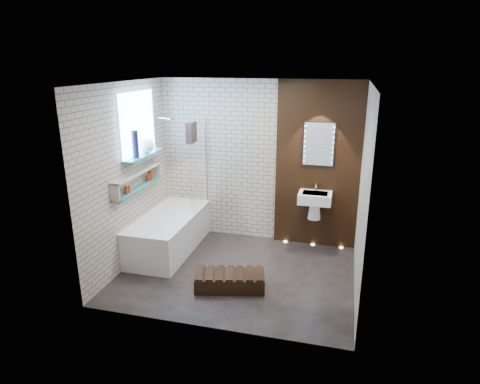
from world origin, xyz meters
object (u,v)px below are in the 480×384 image
(washbasin, at_px, (315,201))
(walnut_step, at_px, (230,281))
(bathtub, at_px, (169,233))
(led_mirror, at_px, (319,144))
(bath_screen, at_px, (198,166))

(washbasin, relative_size, walnut_step, 0.65)
(bathtub, bearing_deg, led_mirror, 19.78)
(bathtub, height_order, washbasin, washbasin)
(bathtub, distance_m, led_mirror, 2.68)
(bathtub, bearing_deg, walnut_step, -35.21)
(washbasin, distance_m, walnut_step, 1.90)
(washbasin, bearing_deg, walnut_step, -122.00)
(bath_screen, height_order, washbasin, bath_screen)
(bath_screen, height_order, walnut_step, bath_screen)
(washbasin, height_order, walnut_step, washbasin)
(led_mirror, bearing_deg, washbasin, -90.00)
(bath_screen, xyz_separation_m, led_mirror, (1.82, 0.34, 0.37))
(led_mirror, bearing_deg, bathtub, -160.22)
(bathtub, relative_size, led_mirror, 2.49)
(bath_screen, distance_m, washbasin, 1.89)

